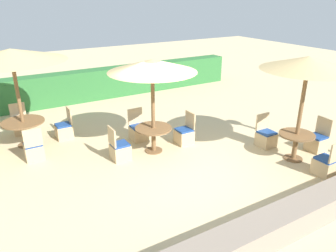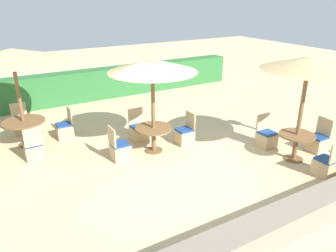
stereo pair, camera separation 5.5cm
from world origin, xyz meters
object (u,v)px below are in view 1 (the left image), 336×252
object	(u,v)px
parasol_front_right	(308,64)
patio_chair_back_left_north	(21,125)
round_table_center	(153,133)
patio_chair_center_west	(120,150)
round_table_front_right	(296,141)
patio_chair_front_right_east	(317,142)
parasol_back_left	(11,55)
round_table_back_left	(24,126)
patio_chair_back_left_south	(34,150)
parasol_center	(152,66)
patio_chair_center_east	(185,135)
patio_chair_front_right_north	(266,138)
patio_chair_back_left_east	(64,130)
patio_chair_center_north	(138,131)
patio_chair_front_right_south	(326,165)

from	to	relation	value
parasol_front_right	patio_chair_back_left_north	xyz separation A→B (m)	(-5.92, 5.55, -2.28)
round_table_center	patio_chair_back_left_north	bearing A→B (deg)	132.47
round_table_center	patio_chair_center_west	world-z (taller)	patio_chair_center_west
round_table_front_right	patio_chair_front_right_east	world-z (taller)	patio_chair_front_right_east
round_table_center	parasol_back_left	bearing A→B (deg)	143.29
round_table_center	round_table_back_left	distance (m)	3.72
round_table_front_right	patio_chair_center_west	distance (m)	4.61
patio_chair_back_left_south	parasol_center	bearing A→B (deg)	-22.22
patio_chair_center_east	patio_chair_front_right_east	bearing A→B (deg)	-128.20
patio_chair_back_left_north	round_table_center	bearing A→B (deg)	132.47
patio_chair_center_west	parasol_back_left	world-z (taller)	parasol_back_left
patio_chair_front_right_north	patio_chair_front_right_east	size ratio (longest dim) A/B	1.00
patio_chair_center_east	round_table_center	bearing A→B (deg)	90.33
patio_chair_center_east	patio_chair_back_left_north	world-z (taller)	same
round_table_front_right	patio_chair_back_left_east	distance (m)	6.61
round_table_front_right	patio_chair_front_right_north	world-z (taller)	patio_chair_front_right_north
parasol_center	patio_chair_center_east	distance (m)	2.35
patio_chair_center_west	round_table_back_left	bearing A→B (deg)	-137.64
patio_chair_center_north	patio_chair_back_left_north	distance (m)	3.75
parasol_back_left	parasol_front_right	bearing A→B (deg)	-37.34
patio_chair_front_right_south	patio_chair_center_west	world-z (taller)	same
parasol_back_left	patio_chair_back_left_east	xyz separation A→B (m)	(1.09, -0.05, -2.32)
parasol_front_right	parasol_back_left	world-z (taller)	parasol_back_left
round_table_center	round_table_back_left	xyz separation A→B (m)	(-2.98, 2.22, 0.05)
patio_chair_front_right_north	patio_chair_front_right_south	size ratio (longest dim) A/B	1.00
patio_chair_back_left_south	parasol_front_right	bearing A→B (deg)	-30.76
patio_chair_center_north	patio_chair_back_left_east	size ratio (longest dim) A/B	1.00
patio_chair_center_west	patio_chair_front_right_south	bearing A→B (deg)	50.09
patio_chair_front_right_north	round_table_center	distance (m)	3.22
patio_chair_center_west	parasol_back_left	size ratio (longest dim) A/B	0.33
patio_chair_center_east	patio_chair_center_west	bearing A→B (deg)	88.98
patio_chair_center_east	round_table_back_left	size ratio (longest dim) A/B	0.80
patio_chair_center_east	parasol_center	bearing A→B (deg)	90.33
patio_chair_front_right_south	parasol_front_right	bearing A→B (deg)	88.79
round_table_front_right	patio_chair_back_left_north	bearing A→B (deg)	136.88
parasol_center	patio_chair_center_east	size ratio (longest dim) A/B	2.75
round_table_front_right	patio_chair_back_left_north	size ratio (longest dim) A/B	0.97
patio_chair_front_right_north	round_table_back_left	xyz separation A→B (m)	(-5.90, 3.57, 0.34)
round_table_center	patio_chair_back_left_east	bearing A→B (deg)	130.95
parasol_center	round_table_back_left	distance (m)	4.12
patio_chair_front_right_south	round_table_front_right	bearing A→B (deg)	88.79
patio_chair_front_right_north	parasol_center	size ratio (longest dim) A/B	0.36
parasol_center	round_table_back_left	xyz separation A→B (m)	(-2.98, 2.22, -1.78)
round_table_back_left	patio_chair_back_left_east	size ratio (longest dim) A/B	1.25
patio_chair_front_right_south	patio_chair_center_north	xyz separation A→B (m)	(-2.96, 4.17, 0.00)
patio_chair_center_north	patio_chair_back_left_south	size ratio (longest dim) A/B	1.00
patio_chair_back_left_north	parasol_center	bearing A→B (deg)	132.47
round_table_back_left	patio_chair_back_left_south	bearing A→B (deg)	-87.21
parasol_front_right	round_table_front_right	size ratio (longest dim) A/B	3.01
patio_chair_back_left_south	patio_chair_center_west	bearing A→B (deg)	-30.80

